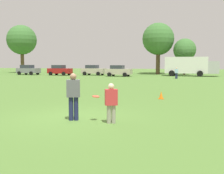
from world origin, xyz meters
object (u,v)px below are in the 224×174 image
(player_thrower, at_px, (73,94))
(parked_car_center, at_px, (93,70))
(traffic_cone, at_px, (161,95))
(parked_car_near_left, at_px, (28,70))
(box_truck, at_px, (190,66))
(parked_car_mid_left, at_px, (60,70))
(bystander_sideline_watcher, at_px, (176,72))
(frisbee, at_px, (96,96))
(parked_car_mid_right, at_px, (118,71))
(player_defender, at_px, (111,101))

(player_thrower, bearing_deg, parked_car_center, 107.92)
(traffic_cone, height_order, parked_car_near_left, parked_car_near_left)
(box_truck, bearing_deg, parked_car_mid_left, -172.73)
(parked_car_mid_left, height_order, bystander_sideline_watcher, parked_car_mid_left)
(bystander_sideline_watcher, bearing_deg, traffic_cone, -91.55)
(frisbee, bearing_deg, parked_car_near_left, 126.30)
(parked_car_center, bearing_deg, bystander_sideline_watcher, -25.08)
(parked_car_near_left, height_order, bystander_sideline_watcher, parked_car_near_left)
(parked_car_near_left, xyz_separation_m, parked_car_mid_right, (17.49, -1.08, 0.00))
(parked_car_near_left, height_order, parked_car_mid_left, same)
(traffic_cone, bearing_deg, frisbee, -105.82)
(player_thrower, height_order, parked_car_mid_left, parked_car_mid_left)
(parked_car_near_left, xyz_separation_m, bystander_sideline_watcher, (26.79, -5.30, -0.04))
(box_truck, bearing_deg, bystander_sideline_watcher, -104.48)
(traffic_cone, relative_size, parked_car_center, 0.11)
(parked_car_mid_left, xyz_separation_m, parked_car_mid_right, (11.02, -0.93, 0.00))
(parked_car_mid_left, distance_m, parked_car_mid_right, 11.06)
(player_thrower, xyz_separation_m, traffic_cone, (2.81, 6.79, -0.79))
(parked_car_mid_left, height_order, parked_car_center, same)
(parked_car_center, xyz_separation_m, bystander_sideline_watcher, (14.58, -6.82, -0.04))
(frisbee, height_order, parked_car_near_left, parked_car_near_left)
(player_thrower, height_order, bystander_sideline_watcher, player_thrower)
(player_defender, distance_m, parked_car_mid_right, 32.98)
(parked_car_mid_right, bearing_deg, bystander_sideline_watcher, -24.39)
(parked_car_center, distance_m, bystander_sideline_watcher, 16.10)
(parked_car_mid_left, xyz_separation_m, bystander_sideline_watcher, (20.32, -5.15, -0.04))
(parked_car_mid_right, xyz_separation_m, bystander_sideline_watcher, (9.30, -4.22, -0.04))
(parked_car_center, bearing_deg, parked_car_near_left, -172.88)
(parked_car_mid_left, bearing_deg, parked_car_center, 16.29)
(parked_car_mid_right, distance_m, box_truck, 12.01)
(traffic_cone, relative_size, parked_car_near_left, 0.11)
(player_thrower, xyz_separation_m, parked_car_mid_right, (-5.92, 32.02, -0.09))
(player_defender, xyz_separation_m, parked_car_near_left, (-24.93, 33.21, 0.11))
(traffic_cone, xyz_separation_m, parked_car_center, (-14.01, 27.84, 0.69))
(player_defender, bearing_deg, bystander_sideline_watcher, 86.19)
(parked_car_near_left, distance_m, box_truck, 28.99)
(parked_car_mid_left, relative_size, box_truck, 0.50)
(player_defender, relative_size, frisbee, 5.35)
(player_thrower, height_order, player_defender, player_thrower)
(parked_car_mid_right, bearing_deg, parked_car_near_left, 176.46)
(frisbee, height_order, box_truck, box_truck)
(traffic_cone, distance_m, parked_car_mid_left, 32.79)
(parked_car_center, relative_size, parked_car_mid_right, 1.00)
(traffic_cone, bearing_deg, parked_car_mid_right, 109.08)
(parked_car_near_left, relative_size, box_truck, 0.50)
(parked_car_mid_right, bearing_deg, parked_car_center, 153.71)
(parked_car_mid_left, height_order, parked_car_mid_right, same)
(player_thrower, xyz_separation_m, player_defender, (1.52, -0.11, -0.20))
(parked_car_near_left, distance_m, parked_car_mid_left, 6.47)
(parked_car_mid_left, relative_size, bystander_sideline_watcher, 2.76)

